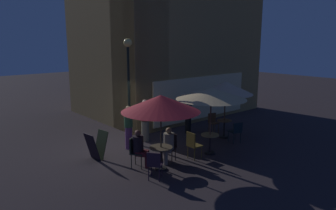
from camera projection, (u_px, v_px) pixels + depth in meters
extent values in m
plane|color=#2A2325|center=(115.00, 150.00, 12.06)|extent=(60.00, 60.00, 0.00)
cube|color=#9B7C46|center=(196.00, 33.00, 16.36)|extent=(8.98, 1.86, 8.91)
cube|color=#9B7C46|center=(112.00, 32.00, 15.86)|extent=(1.86, 6.63, 8.91)
cube|color=beige|center=(202.00, 97.00, 15.99)|extent=(6.28, 0.08, 2.10)
cylinder|color=black|center=(129.00, 95.00, 12.60)|extent=(0.10, 0.10, 3.88)
sphere|color=#FEE372|center=(128.00, 43.00, 12.19)|extent=(0.33, 0.33, 0.33)
cube|color=black|center=(101.00, 144.00, 11.12)|extent=(0.37, 0.58, 0.97)
cube|color=black|center=(92.00, 147.00, 10.86)|extent=(0.37, 0.58, 0.97)
cylinder|color=black|center=(161.00, 169.00, 10.23)|extent=(0.40, 0.40, 0.03)
cylinder|color=black|center=(161.00, 159.00, 10.16)|extent=(0.06, 0.06, 0.73)
cylinder|color=#453B2C|center=(161.00, 147.00, 10.08)|extent=(0.74, 0.74, 0.03)
cylinder|color=black|center=(210.00, 153.00, 11.65)|extent=(0.40, 0.40, 0.03)
cylinder|color=black|center=(210.00, 144.00, 11.58)|extent=(0.06, 0.06, 0.70)
cylinder|color=olive|center=(210.00, 135.00, 11.51)|extent=(0.66, 0.66, 0.03)
cylinder|color=black|center=(224.00, 137.00, 13.56)|extent=(0.40, 0.40, 0.03)
cylinder|color=black|center=(224.00, 129.00, 13.48)|extent=(0.06, 0.06, 0.74)
cylinder|color=brown|center=(224.00, 120.00, 13.41)|extent=(0.62, 0.62, 0.03)
cylinder|color=black|center=(161.00, 168.00, 10.23)|extent=(0.36, 0.36, 0.06)
cylinder|color=#493B29|center=(161.00, 134.00, 9.99)|extent=(0.05, 0.05, 2.39)
cone|color=maroon|center=(161.00, 103.00, 9.79)|extent=(2.48, 2.48, 0.52)
cylinder|color=black|center=(210.00, 153.00, 11.65)|extent=(0.36, 0.36, 0.06)
cylinder|color=#543328|center=(210.00, 122.00, 11.41)|extent=(0.05, 0.05, 2.39)
cone|color=tan|center=(211.00, 93.00, 11.20)|extent=(2.51, 2.51, 0.41)
cylinder|color=black|center=(224.00, 137.00, 13.55)|extent=(0.36, 0.36, 0.06)
cylinder|color=#51311C|center=(225.00, 111.00, 13.32)|extent=(0.05, 0.05, 2.37)
cone|color=tan|center=(226.00, 88.00, 13.12)|extent=(2.27, 2.27, 0.52)
cylinder|color=black|center=(172.00, 158.00, 10.62)|extent=(0.03, 0.03, 0.45)
cylinder|color=black|center=(162.00, 156.00, 10.74)|extent=(0.03, 0.03, 0.45)
cylinder|color=black|center=(175.00, 154.00, 10.94)|extent=(0.03, 0.03, 0.45)
cylinder|color=black|center=(166.00, 153.00, 11.06)|extent=(0.03, 0.03, 0.45)
cube|color=black|center=(169.00, 149.00, 10.79)|extent=(0.59, 0.59, 0.04)
cube|color=black|center=(171.00, 140.00, 10.93)|extent=(0.25, 0.40, 0.45)
cylinder|color=black|center=(145.00, 159.00, 10.51)|extent=(0.03, 0.03, 0.47)
cylinder|color=black|center=(141.00, 163.00, 10.18)|extent=(0.03, 0.03, 0.47)
cylinder|color=black|center=(135.00, 158.00, 10.60)|extent=(0.03, 0.03, 0.47)
cylinder|color=black|center=(131.00, 161.00, 10.28)|extent=(0.03, 0.03, 0.47)
cube|color=black|center=(138.00, 153.00, 10.34)|extent=(0.60, 0.60, 0.03)
cube|color=black|center=(132.00, 145.00, 10.34)|extent=(0.38, 0.27, 0.50)
cylinder|color=black|center=(151.00, 169.00, 9.68)|extent=(0.03, 0.03, 0.45)
cylinder|color=black|center=(162.00, 170.00, 9.61)|extent=(0.03, 0.03, 0.45)
cylinder|color=black|center=(149.00, 173.00, 9.36)|extent=(0.03, 0.03, 0.45)
cylinder|color=black|center=(159.00, 174.00, 9.30)|extent=(0.03, 0.03, 0.45)
cube|color=black|center=(155.00, 164.00, 9.44)|extent=(0.57, 0.57, 0.04)
cube|color=black|center=(154.00, 159.00, 9.22)|extent=(0.28, 0.35, 0.40)
cylinder|color=#4D3F19|center=(195.00, 150.00, 11.38)|extent=(0.03, 0.03, 0.45)
cylinder|color=#4D3F19|center=(202.00, 152.00, 11.12)|extent=(0.03, 0.03, 0.45)
cylinder|color=#4D3F19|center=(188.00, 152.00, 11.17)|extent=(0.03, 0.03, 0.45)
cylinder|color=#4D3F19|center=(194.00, 155.00, 10.91)|extent=(0.03, 0.03, 0.45)
cube|color=#4D3F19|center=(195.00, 146.00, 11.10)|extent=(0.44, 0.44, 0.04)
cube|color=#4D3F19|center=(191.00, 140.00, 10.93)|extent=(0.06, 0.43, 0.48)
cylinder|color=black|center=(228.00, 136.00, 12.97)|extent=(0.03, 0.03, 0.44)
cylinder|color=black|center=(235.00, 135.00, 13.12)|extent=(0.03, 0.03, 0.44)
cylinder|color=black|center=(234.00, 139.00, 12.66)|extent=(0.03, 0.03, 0.44)
cylinder|color=black|center=(241.00, 138.00, 12.81)|extent=(0.03, 0.03, 0.44)
cube|color=black|center=(235.00, 131.00, 12.84)|extent=(0.53, 0.53, 0.04)
cube|color=black|center=(238.00, 128.00, 12.62)|extent=(0.43, 0.15, 0.39)
cylinder|color=brown|center=(219.00, 128.00, 14.15)|extent=(0.03, 0.03, 0.44)
cylinder|color=brown|center=(213.00, 129.00, 14.02)|extent=(0.03, 0.03, 0.44)
cylinder|color=brown|center=(215.00, 127.00, 14.42)|extent=(0.03, 0.03, 0.44)
cylinder|color=brown|center=(209.00, 128.00, 14.30)|extent=(0.03, 0.03, 0.44)
cube|color=brown|center=(214.00, 123.00, 14.17)|extent=(0.48, 0.48, 0.04)
cube|color=brown|center=(212.00, 117.00, 14.28)|extent=(0.38, 0.14, 0.39)
cube|color=slate|center=(167.00, 149.00, 10.66)|extent=(0.49, 0.48, 0.14)
cylinder|color=slate|center=(166.00, 158.00, 10.56)|extent=(0.14, 0.14, 0.49)
cylinder|color=slate|center=(169.00, 141.00, 10.73)|extent=(0.35, 0.35, 0.52)
sphere|color=#93704A|center=(169.00, 131.00, 10.66)|extent=(0.21, 0.21, 0.21)
cube|color=#4E171D|center=(142.00, 153.00, 10.30)|extent=(0.50, 0.50, 0.14)
cylinder|color=#4E171D|center=(147.00, 161.00, 10.31)|extent=(0.14, 0.14, 0.49)
cylinder|color=black|center=(138.00, 144.00, 10.28)|extent=(0.36, 0.36, 0.57)
sphere|color=brown|center=(138.00, 133.00, 10.21)|extent=(0.20, 0.20, 0.20)
cylinder|color=#7C745B|center=(145.00, 131.00, 13.04)|extent=(0.31, 0.31, 0.86)
cylinder|color=#4C1D15|center=(145.00, 113.00, 12.89)|extent=(0.37, 0.37, 0.65)
sphere|color=tan|center=(145.00, 102.00, 12.80)|extent=(0.23, 0.23, 0.23)
cylinder|color=black|center=(188.00, 123.00, 14.10)|extent=(0.27, 0.27, 0.94)
cylinder|color=slate|center=(188.00, 106.00, 13.95)|extent=(0.32, 0.32, 0.62)
sphere|color=tan|center=(188.00, 97.00, 13.87)|extent=(0.21, 0.21, 0.21)
cylinder|color=#633568|center=(129.00, 138.00, 12.10)|extent=(0.27, 0.27, 0.86)
cylinder|color=#2C5030|center=(128.00, 119.00, 11.95)|extent=(0.32, 0.32, 0.63)
sphere|color=#946E47|center=(128.00, 108.00, 11.87)|extent=(0.19, 0.19, 0.19)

